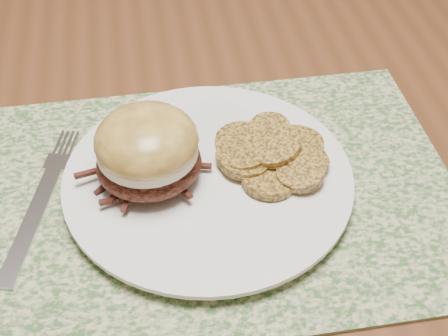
% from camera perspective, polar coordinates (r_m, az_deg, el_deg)
% --- Properties ---
extents(dining_table, '(1.50, 0.90, 0.75)m').
position_cam_1_polar(dining_table, '(0.71, 9.81, -3.14)').
color(dining_table, brown).
rests_on(dining_table, ground).
extents(placemat, '(0.45, 0.33, 0.00)m').
position_cam_1_polar(placemat, '(0.60, -0.09, -2.22)').
color(placemat, '#3C6131').
rests_on(placemat, dining_table).
extents(dinner_plate, '(0.26, 0.26, 0.02)m').
position_cam_1_polar(dinner_plate, '(0.60, -1.45, -1.10)').
color(dinner_plate, white).
rests_on(dinner_plate, placemat).
extents(pork_sandwich, '(0.11, 0.11, 0.07)m').
position_cam_1_polar(pork_sandwich, '(0.57, -7.00, 1.63)').
color(pork_sandwich, black).
rests_on(pork_sandwich, dinner_plate).
extents(roasted_potatoes, '(0.13, 0.13, 0.03)m').
position_cam_1_polar(roasted_potatoes, '(0.60, 4.24, 1.27)').
color(roasted_potatoes, olive).
rests_on(roasted_potatoes, dinner_plate).
extents(fork, '(0.07, 0.20, 0.00)m').
position_cam_1_polar(fork, '(0.61, -16.33, -2.80)').
color(fork, silver).
rests_on(fork, placemat).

